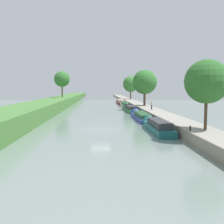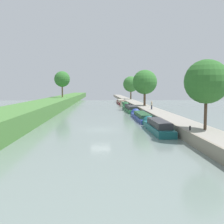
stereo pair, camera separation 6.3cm
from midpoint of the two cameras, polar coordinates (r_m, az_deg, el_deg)
ground_plane at (r=34.06m, az=-2.48°, el=-3.79°), size 160.00×160.00×0.00m
left_grassy_bank at (r=35.97m, az=-22.25°, el=-1.78°), size 7.13×260.00×2.39m
right_towpath at (r=35.54m, az=14.42°, el=-2.68°), size 3.47×260.00×1.11m
stone_quay at (r=35.04m, az=11.51°, el=-2.69°), size 0.25×260.00×1.16m
narrowboat_teal at (r=33.39m, az=9.58°, el=-2.99°), size 1.97×10.96×2.04m
narrowboat_blue at (r=45.68m, az=6.19°, el=-0.89°), size 2.08×13.76×1.98m
narrowboat_green at (r=62.39m, az=3.82°, el=0.84°), size 2.19×17.22×2.12m
narrowboat_cream at (r=77.32m, az=2.67°, el=1.64°), size 1.83×10.47×1.80m
narrowboat_maroon at (r=89.61m, az=1.82°, el=2.18°), size 2.05×14.50×2.10m
tree_rightbank_near at (r=28.25m, az=19.65°, el=6.16°), size 4.43×4.43×7.07m
tree_rightbank_midnear at (r=63.50m, az=7.02°, el=6.40°), size 5.76×5.76×8.47m
tree_rightbank_midfar at (r=99.59m, az=4.02°, el=6.00°), size 5.82×5.82×8.51m
tree_leftbank_downstream at (r=84.36m, az=-10.74°, el=6.96°), size 4.87×4.87×8.08m
person_walking at (r=52.53m, az=8.49°, el=1.51°), size 0.34×0.34×1.66m
mooring_bollard_near at (r=27.56m, az=16.43°, el=-3.35°), size 0.16×0.16×0.45m
mooring_bollard_far at (r=96.25m, az=2.67°, el=2.84°), size 0.16×0.16×0.45m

